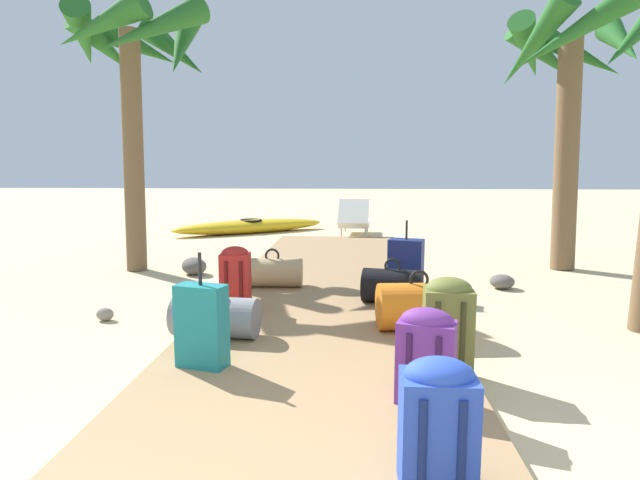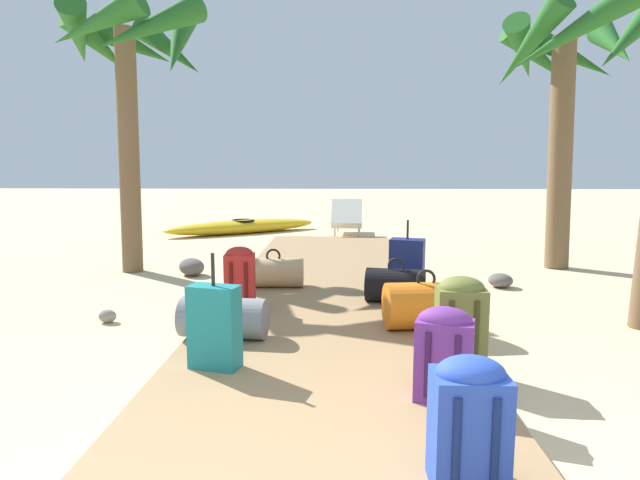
# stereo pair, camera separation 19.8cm
# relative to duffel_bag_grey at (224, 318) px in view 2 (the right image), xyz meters

# --- Properties ---
(ground_plane) EXTENTS (60.00, 60.00, 0.00)m
(ground_plane) POSITION_rel_duffel_bag_grey_xyz_m (0.78, 0.91, -0.24)
(ground_plane) COLOR #D1BA8C
(boardwalk) EXTENTS (2.16, 8.72, 0.08)m
(boardwalk) POSITION_rel_duffel_bag_grey_xyz_m (0.78, 1.78, -0.20)
(boardwalk) COLOR #9E7A51
(boardwalk) RESTS_ON ground
(duffel_bag_grey) EXTENTS (0.70, 0.38, 0.43)m
(duffel_bag_grey) POSITION_rel_duffel_bag_grey_xyz_m (0.00, 0.00, 0.00)
(duffel_bag_grey) COLOR slate
(duffel_bag_grey) RESTS_ON boardwalk
(duffel_bag_orange) EXTENTS (0.70, 0.46, 0.50)m
(duffel_bag_orange) POSITION_rel_duffel_bag_grey_xyz_m (1.62, 0.29, 0.03)
(duffel_bag_orange) COLOR orange
(duffel_bag_orange) RESTS_ON boardwalk
(backpack_blue) EXTENTS (0.30, 0.25, 0.57)m
(backpack_blue) POSITION_rel_duffel_bag_grey_xyz_m (1.43, -1.90, 0.14)
(backpack_blue) COLOR #2847B7
(backpack_blue) RESTS_ON boardwalk
(duffel_bag_black) EXTENTS (0.63, 0.44, 0.45)m
(duffel_bag_black) POSITION_rel_duffel_bag_grey_xyz_m (1.47, 1.13, 0.01)
(duffel_bag_black) COLOR black
(duffel_bag_black) RESTS_ON boardwalk
(backpack_olive) EXTENTS (0.33, 0.29, 0.62)m
(backpack_olive) POSITION_rel_duffel_bag_grey_xyz_m (1.71, -0.56, 0.16)
(backpack_olive) COLOR olive
(backpack_olive) RESTS_ON boardwalk
(backpack_red) EXTENTS (0.28, 0.27, 0.60)m
(backpack_red) POSITION_rel_duffel_bag_grey_xyz_m (-0.01, 0.77, 0.16)
(backpack_red) COLOR red
(backpack_red) RESTS_ON boardwalk
(suitcase_teal) EXTENTS (0.36, 0.25, 0.77)m
(suitcase_teal) POSITION_rel_duffel_bag_grey_xyz_m (0.08, -0.62, 0.12)
(suitcase_teal) COLOR #197A7F
(suitcase_teal) RESTS_ON boardwalk
(duffel_bag_tan) EXTENTS (0.68, 0.34, 0.43)m
(duffel_bag_tan) POSITION_rel_duffel_bag_grey_xyz_m (0.18, 1.77, 0.00)
(duffel_bag_tan) COLOR tan
(duffel_bag_tan) RESTS_ON boardwalk
(backpack_purple) EXTENTS (0.36, 0.28, 0.55)m
(backpack_purple) POSITION_rel_duffel_bag_grey_xyz_m (1.50, -1.07, 0.13)
(backpack_purple) COLOR #6B2D84
(backpack_purple) RESTS_ON boardwalk
(suitcase_navy) EXTENTS (0.42, 0.32, 0.76)m
(suitcase_navy) POSITION_rel_duffel_bag_grey_xyz_m (1.66, 1.74, 0.12)
(suitcase_navy) COLOR navy
(suitcase_navy) RESTS_ON boardwalk
(palm_tree_far_right) EXTENTS (2.26, 2.26, 3.61)m
(palm_tree_far_right) POSITION_rel_duffel_bag_grey_xyz_m (3.98, 3.46, 2.48)
(palm_tree_far_right) COLOR brown
(palm_tree_far_right) RESTS_ON ground
(palm_tree_far_left) EXTENTS (2.06, 2.33, 3.59)m
(palm_tree_far_left) POSITION_rel_duffel_bag_grey_xyz_m (-1.77, 3.06, 2.57)
(palm_tree_far_left) COLOR brown
(palm_tree_far_left) RESTS_ON ground
(lounge_chair) EXTENTS (0.69, 1.58, 0.78)m
(lounge_chair) POSITION_rel_duffel_bag_grey_xyz_m (1.11, 6.82, 0.09)
(lounge_chair) COLOR white
(lounge_chair) RESTS_ON ground
(kayak) EXTENTS (3.23, 2.46, 0.30)m
(kayak) POSITION_rel_duffel_bag_grey_xyz_m (-1.13, 7.20, -0.10)
(kayak) COLOR gold
(kayak) RESTS_ON ground
(rock_left_near) EXTENTS (0.50, 0.52, 0.23)m
(rock_left_near) POSITION_rel_duffel_bag_grey_xyz_m (-1.02, 2.76, -0.13)
(rock_left_near) COLOR #5B5651
(rock_left_near) RESTS_ON ground
(rock_right_near) EXTENTS (0.36, 0.37, 0.17)m
(rock_right_near) POSITION_rel_duffel_bag_grey_xyz_m (2.82, 2.18, -0.16)
(rock_right_near) COLOR #5B5651
(rock_right_near) RESTS_ON ground
(rock_left_far) EXTENTS (0.18, 0.14, 0.12)m
(rock_left_far) POSITION_rel_duffel_bag_grey_xyz_m (-1.21, 0.62, -0.18)
(rock_left_far) COLOR gray
(rock_left_far) RESTS_ON ground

